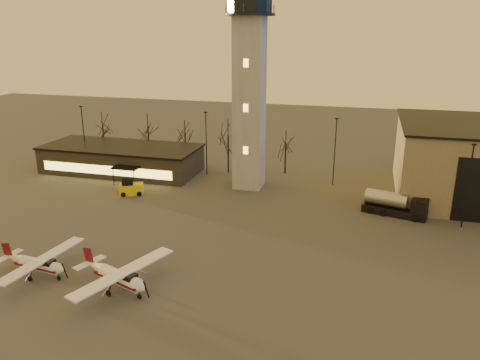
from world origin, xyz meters
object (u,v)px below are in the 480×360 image
object	(u,v)px
cessna_rear	(41,267)
service_cart	(131,189)
cessna_front	(122,281)
terminal	(122,159)
control_tower	(250,75)
fuel_truck	(394,206)

from	to	relation	value
cessna_rear	service_cart	size ratio (longest dim) A/B	2.72
cessna_front	cessna_rear	distance (m)	8.67
terminal	control_tower	bearing A→B (deg)	-5.15
service_cart	control_tower	bearing A→B (deg)	3.23
cessna_rear	fuel_truck	distance (m)	41.17
fuel_truck	cessna_front	bearing A→B (deg)	-118.92
fuel_truck	service_cart	bearing A→B (deg)	-162.47
control_tower	fuel_truck	bearing A→B (deg)	-16.35
cessna_front	cessna_rear	size ratio (longest dim) A/B	1.07
fuel_truck	cessna_rear	bearing A→B (deg)	-128.08
terminal	cessna_front	size ratio (longest dim) A/B	2.35
control_tower	service_cart	world-z (taller)	control_tower
cessna_front	service_cart	bearing A→B (deg)	136.51
cessna_rear	fuel_truck	size ratio (longest dim) A/B	1.25
terminal	cessna_front	bearing A→B (deg)	-61.15
cessna_rear	fuel_truck	xyz separation A→B (m)	(32.67, 25.04, 0.19)
control_tower	cessna_rear	bearing A→B (deg)	-111.55
terminal	cessna_rear	distance (m)	34.44
cessna_front	cessna_rear	bearing A→B (deg)	-162.23
control_tower	cessna_front	size ratio (longest dim) A/B	3.01
terminal	cessna_front	distance (m)	38.14
cessna_front	service_cart	size ratio (longest dim) A/B	2.91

